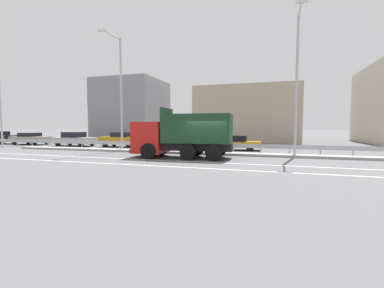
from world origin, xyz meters
The scene contains 17 objects.
ground_plane centered at (0.00, 0.00, 0.00)m, with size 320.00×320.00×0.00m, color #565659.
lane_strip_0 centered at (-1.88, -1.40, 0.00)m, with size 69.64×0.16×0.01m, color silver.
lane_strip_1 centered at (-1.88, -3.57, 0.00)m, with size 69.64×0.16×0.01m, color silver.
median_island centered at (0.00, 2.94, 0.09)m, with size 38.30×1.10×0.18m, color gray.
median_guardrail centered at (0.00, 4.21, 0.57)m, with size 69.64×0.09×0.78m.
dump_truck centered at (-2.77, 0.34, 1.27)m, with size 6.94×3.10×3.42m.
median_road_sign centered at (-5.88, 2.94, 1.23)m, with size 0.68×0.16×2.37m.
street_lamp_1 centered at (-8.44, 2.90, 5.34)m, with size 0.70×2.61×9.60m.
street_lamp_2 centered at (5.48, 2.73, 5.37)m, with size 0.70×2.65×9.66m.
parked_car_0 centered at (-28.23, 6.92, 0.77)m, with size 4.36×1.84×1.53m.
parked_car_1 centered at (-23.11, 6.81, 0.72)m, with size 4.56×2.13×1.40m.
parked_car_2 centered at (-16.66, 6.70, 0.76)m, with size 4.77×2.15×1.53m.
parked_car_3 centered at (-11.07, 7.04, 0.78)m, with size 4.41×1.87×1.54m.
parked_car_4 centered at (-5.31, 6.70, 0.76)m, with size 4.44×2.06×1.53m.
parked_car_5 centered at (0.72, 7.11, 0.68)m, with size 4.74×2.14×1.33m.
background_building_0 centered at (-19.27, 23.30, 4.97)m, with size 10.20×10.08×9.94m, color gray.
background_building_1 centered at (0.50, 23.48, 3.79)m, with size 13.89×12.87×7.59m, color tan.
Camera 1 is at (3.93, -16.24, 2.18)m, focal length 24.00 mm.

